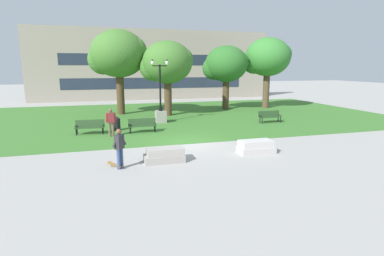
{
  "coord_description": "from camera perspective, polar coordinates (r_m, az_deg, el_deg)",
  "views": [
    {
      "loc": [
        -4.1,
        -15.67,
        4.2
      ],
      "look_at": [
        -0.11,
        -1.4,
        1.2
      ],
      "focal_mm": 28.0,
      "sensor_mm": 36.0,
      "label": 1
    }
  ],
  "objects": [
    {
      "name": "concrete_block_left",
      "position": [
        15.3,
        12.1,
        -3.56
      ],
      "size": [
        1.8,
        0.9,
        0.64
      ],
      "color": "#BCB7B2",
      "rests_on": "ground"
    },
    {
      "name": "park_bench_near_left",
      "position": [
        20.16,
        -18.89,
        0.36
      ],
      "size": [
        1.84,
        0.7,
        0.9
      ],
      "color": "#284723",
      "rests_on": "grass_lawn"
    },
    {
      "name": "tree_near_right",
      "position": [
        30.66,
        6.46,
        11.89
      ],
      "size": [
        4.43,
        4.22,
        6.33
      ],
      "color": "#4C3823",
      "rests_on": "grass_lawn"
    },
    {
      "name": "skateboard",
      "position": [
        13.38,
        -14.38,
        -6.83
      ],
      "size": [
        0.73,
        0.96,
        0.14
      ],
      "color": "olive",
      "rests_on": "ground"
    },
    {
      "name": "park_bench_near_right",
      "position": [
        19.86,
        -9.44,
        0.67
      ],
      "size": [
        1.8,
        0.54,
        0.9
      ],
      "color": "#284723",
      "rests_on": "grass_lawn"
    },
    {
      "name": "concrete_block_center",
      "position": [
        13.65,
        -5.23,
        -5.16
      ],
      "size": [
        1.8,
        0.9,
        0.64
      ],
      "color": "#9E9991",
      "rests_on": "ground"
    },
    {
      "name": "person_skateboarder",
      "position": [
        12.89,
        -13.65,
        -3.41
      ],
      "size": [
        0.62,
        0.49,
        1.71
      ],
      "color": "#384C7A",
      "rests_on": "ground"
    },
    {
      "name": "building_facade_distant",
      "position": [
        40.64,
        -7.0,
        11.82
      ],
      "size": [
        31.51,
        1.03,
        9.07
      ],
      "color": "gray",
      "rests_on": "ground"
    },
    {
      "name": "ground_plane",
      "position": [
        16.73,
        -0.91,
        -3.09
      ],
      "size": [
        140.0,
        140.0,
        0.0
      ],
      "primitive_type": "plane",
      "color": "#A3A09B"
    },
    {
      "name": "grass_lawn",
      "position": [
        26.33,
        -6.45,
        2.21
      ],
      "size": [
        40.0,
        20.0,
        0.02
      ],
      "primitive_type": "cube",
      "color": "#3D752D",
      "rests_on": "ground"
    },
    {
      "name": "tree_far_left",
      "position": [
        26.51,
        -4.82,
        12.18
      ],
      "size": [
        4.53,
        4.31,
        6.46
      ],
      "color": "#4C3823",
      "rests_on": "grass_lawn"
    },
    {
      "name": "park_bench_far_left",
      "position": [
        23.87,
        14.58,
        2.25
      ],
      "size": [
        1.81,
        0.58,
        0.9
      ],
      "color": "#284723",
      "rests_on": "grass_lawn"
    },
    {
      "name": "tree_near_left",
      "position": [
        32.4,
        14.12,
        12.84
      ],
      "size": [
        4.82,
        4.59,
        7.2
      ],
      "color": "brown",
      "rests_on": "grass_lawn"
    },
    {
      "name": "lamp_post_left",
      "position": [
        23.24,
        -5.99,
        3.47
      ],
      "size": [
        1.32,
        0.8,
        4.81
      ],
      "color": "gray",
      "rests_on": "grass_lawn"
    },
    {
      "name": "tree_far_right",
      "position": [
        27.98,
        -13.94,
        13.4
      ],
      "size": [
        5.14,
        4.89,
        7.47
      ],
      "color": "#4C3823",
      "rests_on": "grass_lawn"
    },
    {
      "name": "trash_bin",
      "position": [
        20.84,
        -14.14,
        0.87
      ],
      "size": [
        0.49,
        0.49,
        0.96
      ],
      "color": "black",
      "rests_on": "grass_lawn"
    },
    {
      "name": "person_bystander_near_lawn",
      "position": [
        19.02,
        -15.19,
        1.31
      ],
      "size": [
        0.67,
        0.31,
        1.71
      ],
      "color": "brown",
      "rests_on": "grass_lawn"
    }
  ]
}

